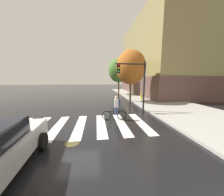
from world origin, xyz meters
name	(u,v)px	position (x,y,z in m)	size (l,w,h in m)	color
ground_plane	(79,126)	(0.00, 0.00, 0.00)	(120.00, 120.00, 0.00)	black
sidewalk	(206,118)	(8.75, 0.00, 0.07)	(6.50, 50.00, 0.15)	#9E9B93
crosswalk_stripes	(80,126)	(0.07, 0.00, 0.01)	(8.25, 3.83, 0.01)	silver
manhole_cover	(72,143)	(-0.02, -2.03, 0.00)	(0.64, 0.64, 0.01)	#473D1E
cyclist	(116,108)	(2.42, 0.79, 0.84)	(1.71, 0.37, 1.69)	black
traffic_light_near	(135,79)	(4.18, 2.27, 2.86)	(2.47, 0.28, 4.20)	black
fire_hydrant	(141,96)	(7.16, 8.23, 0.53)	(0.33, 0.22, 0.78)	gold
street_tree_near	(131,67)	(5.20, 6.86, 4.19)	(3.49, 3.49, 6.20)	#4C3823
street_tree_mid	(119,70)	(5.12, 14.10, 4.36)	(3.63, 3.63, 6.46)	#4C3823
corner_building	(177,60)	(16.88, 15.32, 6.62)	(17.53, 19.53, 13.33)	brown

